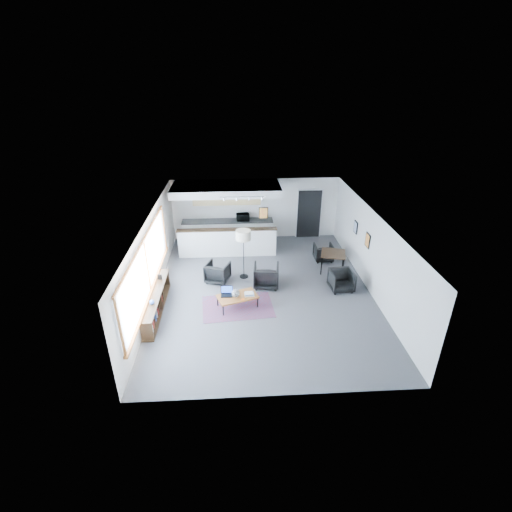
{
  "coord_description": "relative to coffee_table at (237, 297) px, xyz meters",
  "views": [
    {
      "loc": [
        -0.87,
        -10.52,
        6.5
      ],
      "look_at": [
        -0.22,
        0.4,
        1.09
      ],
      "focal_mm": 26.0,
      "sensor_mm": 36.0,
      "label": 1
    }
  ],
  "objects": [
    {
      "name": "wall_art_lower",
      "position": [
        4.34,
        1.32,
        1.19
      ],
      "size": [
        0.03,
        0.38,
        0.48
      ],
      "color": "black",
      "rests_on": "room"
    },
    {
      "name": "microwave",
      "position": [
        0.31,
        5.07,
        0.74
      ],
      "size": [
        0.55,
        0.34,
        0.35
      ],
      "primitive_type": "imported",
      "rotation": [
        0.0,
        0.0,
        0.12
      ],
      "color": "black",
      "rests_on": "kitchenette"
    },
    {
      "name": "console",
      "position": [
        -2.43,
        -0.13,
        -0.04
      ],
      "size": [
        0.35,
        3.0,
        0.8
      ],
      "color": "#301F11",
      "rests_on": "floor"
    },
    {
      "name": "coffee_table",
      "position": [
        0.0,
        0.0,
        0.0
      ],
      "size": [
        1.35,
        1.01,
        0.39
      ],
      "rotation": [
        0.0,
        0.0,
        0.34
      ],
      "color": "brown",
      "rests_on": "floor"
    },
    {
      "name": "window",
      "position": [
        -2.59,
        0.02,
        1.09
      ],
      "size": [
        0.1,
        5.95,
        1.66
      ],
      "color": "#8CBFFF",
      "rests_on": "room"
    },
    {
      "name": "floor_lamp",
      "position": [
        0.25,
        1.87,
        1.18
      ],
      "size": [
        0.62,
        0.62,
        1.78
      ],
      "rotation": [
        0.0,
        0.0,
        0.25
      ],
      "color": "black",
      "rests_on": "floor"
    },
    {
      "name": "book_stack",
      "position": [
        0.36,
        0.03,
        0.07
      ],
      "size": [
        0.31,
        0.25,
        0.09
      ],
      "rotation": [
        0.0,
        0.0,
        0.05
      ],
      "color": "silver",
      "rests_on": "coffee_table"
    },
    {
      "name": "room",
      "position": [
        0.87,
        0.92,
        0.94
      ],
      "size": [
        7.02,
        9.02,
        2.62
      ],
      "color": "#4A4A4C",
      "rests_on": "ground"
    },
    {
      "name": "armchair_right",
      "position": [
        0.99,
        1.22,
        0.06
      ],
      "size": [
        0.9,
        0.86,
        0.85
      ],
      "primitive_type": "imported",
      "rotation": [
        0.0,
        0.0,
        3.03
      ],
      "color": "black",
      "rests_on": "floor"
    },
    {
      "name": "armchair_left",
      "position": [
        -0.65,
        1.63,
        0.02
      ],
      "size": [
        0.93,
        0.9,
        0.76
      ],
      "primitive_type": "imported",
      "rotation": [
        0.0,
        0.0,
        2.8
      ],
      "color": "black",
      "rests_on": "floor"
    },
    {
      "name": "track_light",
      "position": [
        0.28,
        3.12,
        2.16
      ],
      "size": [
        1.6,
        0.07,
        0.15
      ],
      "color": "silver",
      "rests_on": "room"
    },
    {
      "name": "dining_chair_near",
      "position": [
        3.45,
        0.81,
        -0.04
      ],
      "size": [
        0.68,
        0.64,
        0.65
      ],
      "primitive_type": "imported",
      "rotation": [
        0.0,
        0.0,
        0.09
      ],
      "color": "black",
      "rests_on": "floor"
    },
    {
      "name": "laptop",
      "position": [
        -0.32,
        0.11,
        0.1
      ],
      "size": [
        0.37,
        0.3,
        0.26
      ],
      "rotation": [
        0.0,
        0.0,
        -0.03
      ],
      "color": "black",
      "rests_on": "coffee_table"
    },
    {
      "name": "dining_table",
      "position": [
        3.48,
        2.13,
        0.29
      ],
      "size": [
        1.04,
        1.04,
        0.72
      ],
      "rotation": [
        0.0,
        0.0,
        -0.27
      ],
      "color": "#301F11",
      "rests_on": "floor"
    },
    {
      "name": "kilim_rug",
      "position": [
        0.0,
        0.0,
        -0.36
      ],
      "size": [
        2.28,
        1.65,
        0.01
      ],
      "rotation": [
        0.0,
        0.0,
        0.09
      ],
      "color": "#502B42",
      "rests_on": "floor"
    },
    {
      "name": "kitchenette",
      "position": [
        -0.33,
        4.62,
        1.01
      ],
      "size": [
        4.2,
        1.96,
        2.6
      ],
      "color": "white",
      "rests_on": "floor"
    },
    {
      "name": "coaster",
      "position": [
        0.16,
        -0.21,
        0.03
      ],
      "size": [
        0.12,
        0.12,
        0.01
      ],
      "rotation": [
        0.0,
        0.0,
        -0.24
      ],
      "color": "#E5590C",
      "rests_on": "coffee_table"
    },
    {
      "name": "wall_art_upper",
      "position": [
        4.34,
        2.62,
        1.14
      ],
      "size": [
        0.03,
        0.34,
        0.44
      ],
      "color": "black",
      "rests_on": "room"
    },
    {
      "name": "ceramic_pot",
      "position": [
        -0.05,
        -0.04,
        0.15
      ],
      "size": [
        0.24,
        0.24,
        0.24
      ],
      "rotation": [
        0.0,
        0.0,
        0.09
      ],
      "color": "gray",
      "rests_on": "coffee_table"
    },
    {
      "name": "doorway",
      "position": [
        3.17,
        5.34,
        0.71
      ],
      "size": [
        1.1,
        0.12,
        2.15
      ],
      "color": "black",
      "rests_on": "room"
    },
    {
      "name": "dining_chair_far",
      "position": [
        3.34,
        3.02,
        -0.06
      ],
      "size": [
        0.59,
        0.55,
        0.6
      ],
      "primitive_type": "imported",
      "rotation": [
        0.0,
        0.0,
        3.15
      ],
      "color": "black",
      "rests_on": "floor"
    }
  ]
}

